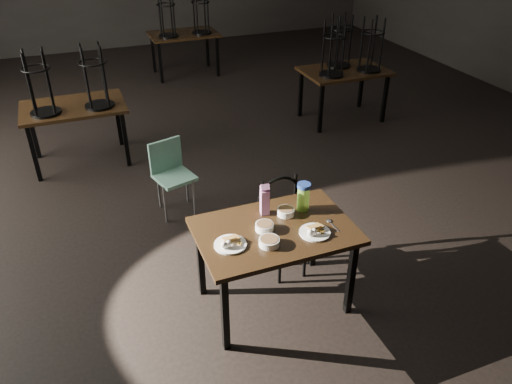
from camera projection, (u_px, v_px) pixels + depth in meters
name	position (u px, v px, depth m)	size (l,w,h in m)	color
main_table	(275.00, 237.00, 3.84)	(1.20, 0.80, 0.75)	black
plate_left	(230.00, 243.00, 3.61)	(0.24, 0.24, 0.08)	white
plate_right	(315.00, 231.00, 3.73)	(0.24, 0.24, 0.08)	white
bowl_near	(264.00, 227.00, 3.77)	(0.14, 0.14, 0.06)	white
bowl_far	(286.00, 211.00, 3.95)	(0.14, 0.14, 0.05)	white
bowl_big	(269.00, 242.00, 3.61)	(0.15, 0.15, 0.05)	white
juice_carton	(265.00, 200.00, 3.91)	(0.08, 0.08, 0.27)	#961B7A
water_bottle	(303.00, 196.00, 3.96)	(0.12, 0.12, 0.24)	#7DC339
spoon	(330.00, 222.00, 3.87)	(0.04, 0.18, 0.01)	silver
bentwood_chair	(284.00, 219.00, 4.30)	(0.43, 0.42, 0.89)	black
school_chair	(171.00, 171.00, 5.15)	(0.45, 0.45, 0.78)	#6FAD92
bg_table_left	(73.00, 106.00, 5.90)	(1.20, 0.80, 1.48)	black
bg_table_right	(345.00, 68.00, 7.07)	(1.20, 0.80, 1.48)	black
bg_table_far	(184.00, 33.00, 8.84)	(1.20, 0.80, 1.48)	black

